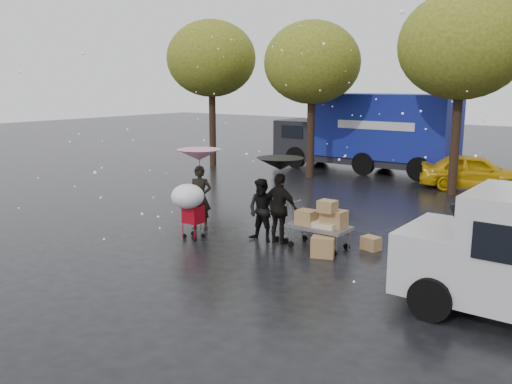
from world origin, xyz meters
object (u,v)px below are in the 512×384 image
Objects in this scene: vendor_cart at (322,220)px; person_black at (280,209)px; shopping_cart at (189,199)px; blue_truck at (369,133)px; person_pink at (200,198)px; yellow_taxi at (475,172)px.

person_black is at bearing -171.57° from vendor_cart.
blue_truck is at bearing 95.20° from shopping_cart.
blue_truck is (-4.33, 11.73, 1.03)m from vendor_cart.
shopping_cart reaches higher than vendor_cart.
shopping_cart is (-2.03, -1.15, 0.17)m from person_black.
person_pink is at bearing 117.38° from shopping_cart.
blue_truck is (-0.68, 12.06, 0.88)m from person_pink.
person_black is (2.53, 0.17, 0.01)m from person_pink.
person_pink is 2.54m from person_black.
shopping_cart is at bearing -84.80° from blue_truck.
yellow_taxi is (0.83, 10.09, -0.05)m from vendor_cart.
shopping_cart is 0.18× the size of blue_truck.
shopping_cart is (-3.14, -1.32, 0.34)m from vendor_cart.
person_pink reaches higher than vendor_cart.
blue_truck reaches higher than yellow_taxi.
blue_truck reaches higher than person_pink.
blue_truck is 2.09× the size of yellow_taxi.
yellow_taxi is (4.48, 10.43, -0.20)m from person_pink.
shopping_cart is 0.37× the size of yellow_taxi.
person_pink is 1.20× the size of shopping_cart.
person_pink is at bearing 137.70° from yellow_taxi.
vendor_cart is 1.04× the size of shopping_cart.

